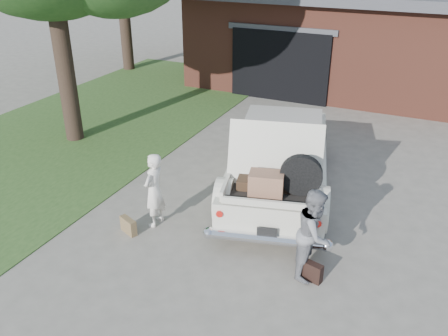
% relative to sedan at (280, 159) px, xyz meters
% --- Properties ---
extents(ground, '(90.00, 90.00, 0.00)m').
position_rel_sedan_xyz_m(ground, '(-0.53, -2.17, -0.73)').
color(ground, gray).
rests_on(ground, ground).
extents(grass_strip, '(6.00, 16.00, 0.02)m').
position_rel_sedan_xyz_m(grass_strip, '(-6.03, 0.83, -0.72)').
color(grass_strip, '#2D4C1E').
rests_on(grass_strip, ground).
extents(house, '(12.80, 7.80, 3.30)m').
position_rel_sedan_xyz_m(house, '(0.45, 9.31, 0.94)').
color(house, brown).
rests_on(house, ground).
extents(sedan, '(3.06, 5.25, 1.99)m').
position_rel_sedan_xyz_m(sedan, '(0.00, 0.00, 0.00)').
color(sedan, beige).
rests_on(sedan, ground).
extents(woman_left, '(0.34, 0.52, 1.41)m').
position_rel_sedan_xyz_m(woman_left, '(-1.63, -2.18, -0.02)').
color(woman_left, silver).
rests_on(woman_left, ground).
extents(woman_right, '(0.59, 0.74, 1.49)m').
position_rel_sedan_xyz_m(woman_right, '(1.37, -2.38, 0.02)').
color(woman_right, gray).
rests_on(woman_right, ground).
extents(suitcase_left, '(0.39, 0.26, 0.29)m').
position_rel_sedan_xyz_m(suitcase_left, '(-1.91, -2.65, -0.58)').
color(suitcase_left, olive).
rests_on(suitcase_left, ground).
extents(suitcase_right, '(0.42, 0.23, 0.31)m').
position_rel_sedan_xyz_m(suitcase_right, '(1.39, -2.53, -0.57)').
color(suitcase_right, black).
rests_on(suitcase_right, ground).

